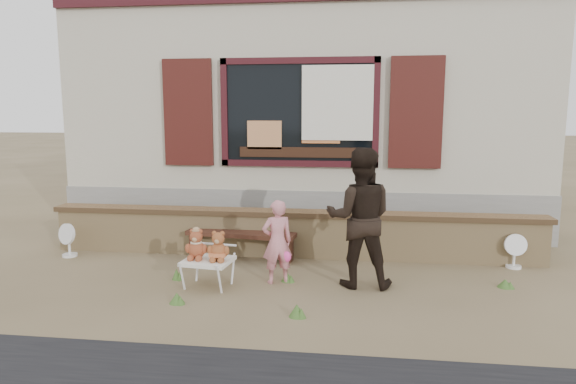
# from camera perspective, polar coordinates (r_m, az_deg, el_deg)

# --- Properties ---
(ground) EXTENTS (80.00, 80.00, 0.00)m
(ground) POSITION_cam_1_polar(r_m,az_deg,el_deg) (6.56, -0.68, -9.48)
(ground) COLOR brown
(ground) RESTS_ON ground
(shopfront) EXTENTS (8.04, 5.13, 4.00)m
(shopfront) POSITION_cam_1_polar(r_m,az_deg,el_deg) (10.68, 2.70, 8.57)
(shopfront) COLOR #A29983
(shopfront) RESTS_ON ground
(brick_wall) EXTENTS (7.10, 0.36, 0.67)m
(brick_wall) POSITION_cam_1_polar(r_m,az_deg,el_deg) (7.42, 0.40, -4.55)
(brick_wall) COLOR tan
(brick_wall) RESTS_ON ground
(bench) EXTENTS (1.58, 0.52, 0.40)m
(bench) POSITION_cam_1_polar(r_m,az_deg,el_deg) (7.29, -5.25, -5.25)
(bench) COLOR #351B12
(bench) RESTS_ON ground
(folding_chair) EXTENTS (0.61, 0.55, 0.34)m
(folding_chair) POSITION_cam_1_polar(r_m,az_deg,el_deg) (6.22, -8.89, -7.68)
(folding_chair) COLOR white
(folding_chair) RESTS_ON ground
(teddy_bear_left) EXTENTS (0.30, 0.27, 0.37)m
(teddy_bear_left) POSITION_cam_1_polar(r_m,az_deg,el_deg) (6.22, -10.13, -5.65)
(teddy_bear_left) COLOR brown
(teddy_bear_left) RESTS_ON folding_chair
(teddy_bear_right) EXTENTS (0.29, 0.26, 0.36)m
(teddy_bear_right) POSITION_cam_1_polar(r_m,az_deg,el_deg) (6.11, -7.73, -5.89)
(teddy_bear_right) COLOR brown
(teddy_bear_right) RESTS_ON folding_chair
(child) EXTENTS (0.44, 0.38, 1.03)m
(child) POSITION_cam_1_polar(r_m,az_deg,el_deg) (6.23, -1.21, -5.55)
(child) COLOR pink
(child) RESTS_ON ground
(adult) EXTENTS (0.81, 0.63, 1.66)m
(adult) POSITION_cam_1_polar(r_m,az_deg,el_deg) (6.13, 7.97, -2.84)
(adult) COLOR black
(adult) RESTS_ON ground
(fan_left) EXTENTS (0.32, 0.21, 0.49)m
(fan_left) POSITION_cam_1_polar(r_m,az_deg,el_deg) (8.05, -23.17, -4.91)
(fan_left) COLOR white
(fan_left) RESTS_ON ground
(fan_right) EXTENTS (0.29, 0.20, 0.47)m
(fan_right) POSITION_cam_1_polar(r_m,az_deg,el_deg) (7.52, 23.87, -5.99)
(fan_right) COLOR white
(fan_right) RESTS_ON ground
(grass_tufts) EXTENTS (4.13, 1.73, 0.14)m
(grass_tufts) POSITION_cam_1_polar(r_m,az_deg,el_deg) (6.07, -0.06, -10.42)
(grass_tufts) COLOR #406528
(grass_tufts) RESTS_ON ground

